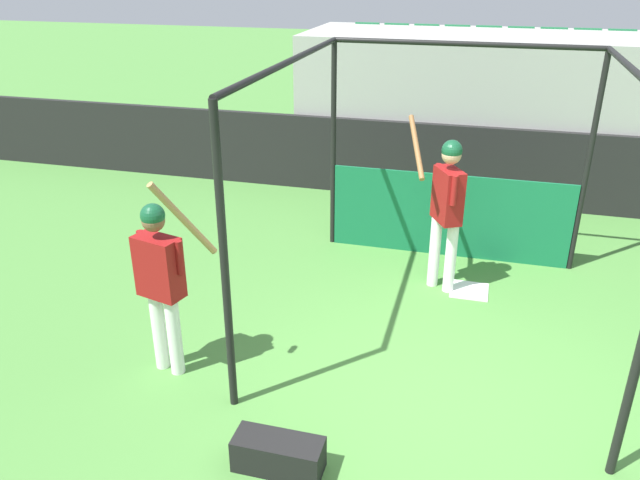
# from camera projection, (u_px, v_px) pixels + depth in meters

# --- Properties ---
(ground_plane) EXTENTS (60.00, 60.00, 0.00)m
(ground_plane) POSITION_uv_depth(u_px,v_px,m) (438.00, 403.00, 5.57)
(ground_plane) COLOR #477F38
(outfield_wall) EXTENTS (24.00, 0.12, 1.24)m
(outfield_wall) POSITION_uv_depth(u_px,v_px,m) (472.00, 165.00, 9.89)
(outfield_wall) COLOR black
(outfield_wall) RESTS_ON ground
(bleacher_section) EXTENTS (5.95, 2.40, 2.52)m
(bleacher_section) POSITION_uv_depth(u_px,v_px,m) (479.00, 108.00, 10.73)
(bleacher_section) COLOR #9E9E99
(bleacher_section) RESTS_ON ground
(batting_cage) EXTENTS (3.20, 3.67, 2.75)m
(batting_cage) POSITION_uv_depth(u_px,v_px,m) (448.00, 186.00, 7.20)
(batting_cage) COLOR black
(batting_cage) RESTS_ON ground
(home_plate) EXTENTS (0.44, 0.44, 0.02)m
(home_plate) POSITION_uv_depth(u_px,v_px,m) (469.00, 290.00, 7.44)
(home_plate) COLOR white
(home_plate) RESTS_ON ground
(player_batter) EXTENTS (0.75, 0.75, 1.98)m
(player_batter) POSITION_uv_depth(u_px,v_px,m) (446.00, 201.00, 7.07)
(player_batter) COLOR white
(player_batter) RESTS_ON ground
(player_waiting) EXTENTS (0.79, 0.49, 2.02)m
(player_waiting) POSITION_uv_depth(u_px,v_px,m) (161.00, 275.00, 5.61)
(player_waiting) COLOR white
(player_waiting) RESTS_ON ground
(equipment_bag) EXTENTS (0.70, 0.28, 0.28)m
(equipment_bag) POSITION_uv_depth(u_px,v_px,m) (278.00, 454.00, 4.81)
(equipment_bag) COLOR black
(equipment_bag) RESTS_ON ground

